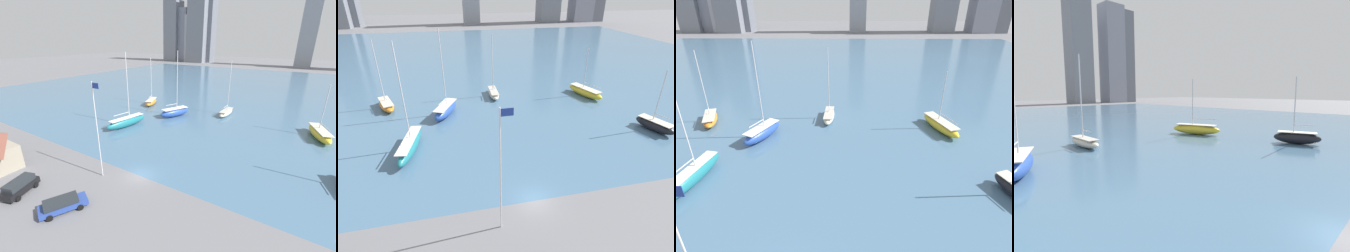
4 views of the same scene
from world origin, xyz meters
The scene contains 11 objects.
ground_plane centered at (0.00, 0.00, 0.00)m, with size 500.00×500.00×0.00m, color slate.
harbor_water centered at (0.00, 70.00, 0.00)m, with size 180.00×140.00×0.00m.
flag_pole centered at (-4.56, -2.79, 7.32)m, with size 1.24×0.14×13.64m.
distant_city_skyline centered at (-6.13, 169.54, 29.87)m, with size 208.13×19.63×69.22m.
sailboat_blue centered at (-9.53, 26.04, 1.20)m, with size 5.76×8.74×16.10m.
sailboat_yellow centered at (21.88, 29.63, 1.02)m, with size 5.46×9.99×10.62m.
sailboat_teal centered at (-15.06, 14.08, 1.19)m, with size 3.81×10.74×16.17m.
sailboat_cream centered at (1.31, 33.98, 0.86)m, with size 2.22×7.76×13.70m.
sailboat_orange centered at (-21.38, 31.98, 0.92)m, with size 5.05×8.18×13.61m.
parked_wagon_blue centered at (-3.02, -10.18, 0.85)m, with size 4.03×5.54×1.56m.
parked_suv_black centered at (-10.45, -11.13, 1.02)m, with size 3.28×4.95×1.90m.
Camera 1 is at (18.27, -21.29, 18.40)m, focal length 24.00 mm.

